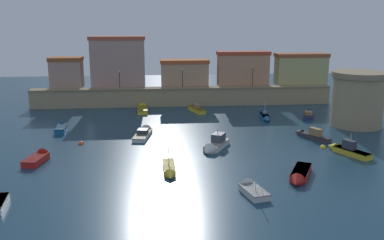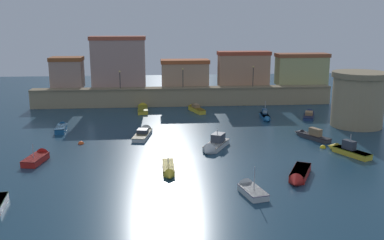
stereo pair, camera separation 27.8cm
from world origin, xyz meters
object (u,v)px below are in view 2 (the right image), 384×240
object	(u,v)px
quay_lamp_2	(253,73)
moored_boat_7	(214,145)
moored_boat_6	(62,128)
moored_boat_8	(249,189)
mooring_buoy_0	(323,148)
quay_lamp_1	(183,75)
mooring_buoy_1	(81,144)
fortress_tower	(358,99)
moored_boat_4	(309,114)
moored_boat_0	(169,170)
moored_boat_10	(346,150)
moored_boat_2	(299,175)
moored_boat_9	(39,157)
moored_boat_3	(143,108)
moored_boat_1	(265,117)
moored_boat_13	(310,135)
moored_boat_11	(144,132)
quay_lamp_0	(120,76)
moored_boat_12	(195,108)

from	to	relation	value
quay_lamp_2	moored_boat_7	world-z (taller)	quay_lamp_2
moored_boat_6	moored_boat_8	world-z (taller)	moored_boat_8
quay_lamp_2	mooring_buoy_0	world-z (taller)	quay_lamp_2
quay_lamp_1	mooring_buoy_1	xyz separation A→B (m)	(-14.95, -24.44, -5.78)
fortress_tower	quay_lamp_1	world-z (taller)	fortress_tower
moored_boat_4	moored_boat_6	size ratio (longest dim) A/B	1.28
moored_boat_0	moored_boat_10	size ratio (longest dim) A/B	0.92
moored_boat_8	mooring_buoy_1	distance (m)	25.53
moored_boat_2	moored_boat_7	world-z (taller)	moored_boat_7
moored_boat_8	moored_boat_9	xyz separation A→B (m)	(-22.10, 11.29, 0.05)
quay_lamp_1	moored_boat_7	distance (m)	28.85
quay_lamp_2	moored_boat_8	xyz separation A→B (m)	(-9.76, -42.17, -5.60)
quay_lamp_1	mooring_buoy_1	bearing A→B (deg)	-121.45
moored_boat_3	moored_boat_10	bearing A→B (deg)	-139.20
moored_boat_3	quay_lamp_1	bearing A→B (deg)	-62.67
moored_boat_1	moored_boat_13	xyz separation A→B (m)	(3.23, -11.71, 0.01)
moored_boat_0	moored_boat_9	size ratio (longest dim) A/B	1.08
moored_boat_6	moored_boat_9	world-z (taller)	moored_boat_9
quay_lamp_1	moored_boat_11	distance (m)	22.43
moored_boat_3	mooring_buoy_0	size ratio (longest dim) A/B	9.00
moored_boat_4	moored_boat_10	size ratio (longest dim) A/B	1.06
quay_lamp_0	moored_boat_1	size ratio (longest dim) A/B	0.58
quay_lamp_1	quay_lamp_2	xyz separation A→B (m)	(13.19, 0.00, 0.16)
moored_boat_11	moored_boat_12	distance (m)	17.54
quay_lamp_2	moored_boat_2	world-z (taller)	quay_lamp_2
quay_lamp_2	moored_boat_12	distance (m)	13.76
moored_boat_1	moored_boat_4	size ratio (longest dim) A/B	0.87
fortress_tower	moored_boat_11	size ratio (longest dim) A/B	1.15
moored_boat_6	moored_boat_13	xyz separation A→B (m)	(34.62, -7.08, 0.01)
moored_boat_9	mooring_buoy_0	bearing A→B (deg)	-75.78
moored_boat_10	quay_lamp_2	bearing A→B (deg)	-18.82
moored_boat_9	fortress_tower	bearing A→B (deg)	-62.99
moored_boat_1	moored_boat_3	world-z (taller)	moored_boat_1
moored_boat_1	moored_boat_3	size ratio (longest dim) A/B	0.84
moored_boat_0	moored_boat_3	world-z (taller)	moored_boat_0
moored_boat_13	mooring_buoy_0	xyz separation A→B (m)	(-0.02, -4.61, -0.45)
quay_lamp_2	moored_boat_11	size ratio (longest dim) A/B	0.54
fortress_tower	mooring_buoy_1	bearing A→B (deg)	-171.17
quay_lamp_2	moored_boat_4	world-z (taller)	quay_lamp_2
moored_boat_4	moored_boat_10	distance (m)	20.58
moored_boat_4	mooring_buoy_1	distance (m)	37.74
quay_lamp_1	moored_boat_2	size ratio (longest dim) A/B	0.58
moored_boat_10	moored_boat_11	xyz separation A→B (m)	(-24.41, 10.80, -0.14)
moored_boat_3	moored_boat_13	xyz separation A→B (m)	(23.18, -20.16, 0.06)
moored_boat_6	mooring_buoy_0	size ratio (longest dim) A/B	6.72
moored_boat_2	moored_boat_6	world-z (taller)	moored_boat_2
fortress_tower	moored_boat_4	distance (m)	9.38
moored_boat_1	moored_boat_11	bearing A→B (deg)	-62.06
mooring_buoy_1	moored_boat_1	bearing A→B (deg)	23.40
moored_boat_6	mooring_buoy_0	bearing A→B (deg)	-113.04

